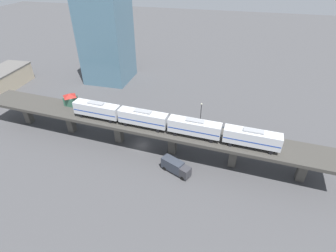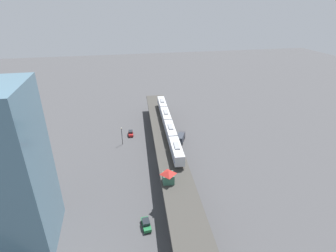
{
  "view_description": "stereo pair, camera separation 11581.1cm",
  "coord_description": "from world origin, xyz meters",
  "px_view_note": "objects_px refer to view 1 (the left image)",
  "views": [
    {
      "loc": [
        -51.37,
        -20.37,
        42.72
      ],
      "look_at": [
        -1.97,
        -7.67,
        8.75
      ],
      "focal_mm": 28.0,
      "sensor_mm": 36.0,
      "label": 1
    },
    {
      "loc": [
        14.93,
        74.4,
        48.81
      ],
      "look_at": [
        -1.97,
        -7.67,
        8.75
      ],
      "focal_mm": 28.0,
      "sensor_mm": 36.0,
      "label": 2
    }
  ],
  "objects_px": {
    "subway_train": "(168,122)",
    "signal_hut": "(70,99)",
    "street_car_red": "(223,131)",
    "street_car_green": "(69,109)",
    "office_tower": "(106,33)",
    "delivery_truck": "(176,167)",
    "street_lamp": "(201,112)"
  },
  "relations": [
    {
      "from": "subway_train",
      "to": "signal_hut",
      "type": "distance_m",
      "value": 29.94
    },
    {
      "from": "street_car_red",
      "to": "street_car_green",
      "type": "relative_size",
      "value": 0.99
    },
    {
      "from": "signal_hut",
      "to": "street_car_red",
      "type": "height_order",
      "value": "signal_hut"
    },
    {
      "from": "street_car_green",
      "to": "office_tower",
      "type": "xyz_separation_m",
      "value": [
        27.87,
        -1.85,
        17.06
      ]
    },
    {
      "from": "signal_hut",
      "to": "street_car_red",
      "type": "distance_m",
      "value": 43.23
    },
    {
      "from": "street_car_red",
      "to": "office_tower",
      "type": "distance_m",
      "value": 56.91
    },
    {
      "from": "subway_train",
      "to": "street_car_red",
      "type": "distance_m",
      "value": 19.96
    },
    {
      "from": "delivery_truck",
      "to": "office_tower",
      "type": "bearing_deg",
      "value": 38.89
    },
    {
      "from": "street_car_green",
      "to": "delivery_truck",
      "type": "distance_m",
      "value": 43.21
    },
    {
      "from": "street_car_red",
      "to": "delivery_truck",
      "type": "relative_size",
      "value": 0.6
    },
    {
      "from": "subway_train",
      "to": "street_car_green",
      "type": "height_order",
      "value": "subway_train"
    },
    {
      "from": "delivery_truck",
      "to": "street_car_green",
      "type": "bearing_deg",
      "value": 64.88
    },
    {
      "from": "subway_train",
      "to": "delivery_truck",
      "type": "xyz_separation_m",
      "value": [
        -5.63,
        -3.26,
        -8.03
      ]
    },
    {
      "from": "street_car_red",
      "to": "delivery_truck",
      "type": "bearing_deg",
      "value": 153.05
    },
    {
      "from": "office_tower",
      "to": "delivery_truck",
      "type": "bearing_deg",
      "value": -141.11
    },
    {
      "from": "subway_train",
      "to": "delivery_truck",
      "type": "relative_size",
      "value": 6.67
    },
    {
      "from": "street_car_red",
      "to": "street_lamp",
      "type": "bearing_deg",
      "value": 62.52
    },
    {
      "from": "delivery_truck",
      "to": "office_tower",
      "type": "xyz_separation_m",
      "value": [
        46.21,
        37.27,
        16.24
      ]
    },
    {
      "from": "signal_hut",
      "to": "street_car_green",
      "type": "distance_m",
      "value": 12.41
    },
    {
      "from": "street_car_red",
      "to": "office_tower",
      "type": "height_order",
      "value": "office_tower"
    },
    {
      "from": "signal_hut",
      "to": "office_tower",
      "type": "relative_size",
      "value": 0.1
    },
    {
      "from": "street_car_red",
      "to": "street_car_green",
      "type": "distance_m",
      "value": 48.45
    },
    {
      "from": "street_lamp",
      "to": "office_tower",
      "type": "distance_m",
      "value": 48.55
    },
    {
      "from": "street_lamp",
      "to": "signal_hut",
      "type": "bearing_deg",
      "value": 106.47
    },
    {
      "from": "street_car_green",
      "to": "street_lamp",
      "type": "distance_m",
      "value": 41.82
    },
    {
      "from": "delivery_truck",
      "to": "street_lamp",
      "type": "relative_size",
      "value": 1.08
    },
    {
      "from": "signal_hut",
      "to": "street_car_red",
      "type": "xyz_separation_m",
      "value": [
        6.76,
        -41.92,
        -8.11
      ]
    },
    {
      "from": "street_car_green",
      "to": "street_lamp",
      "type": "relative_size",
      "value": 0.65
    },
    {
      "from": "street_lamp",
      "to": "office_tower",
      "type": "height_order",
      "value": "office_tower"
    },
    {
      "from": "delivery_truck",
      "to": "subway_train",
      "type": "bearing_deg",
      "value": 30.05
    },
    {
      "from": "signal_hut",
      "to": "street_lamp",
      "type": "distance_m",
      "value": 36.84
    },
    {
      "from": "signal_hut",
      "to": "delivery_truck",
      "type": "xyz_separation_m",
      "value": [
        -11.59,
        -32.59,
        -7.29
      ]
    }
  ]
}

